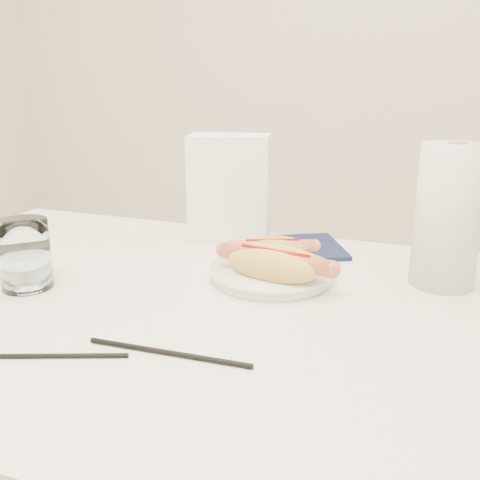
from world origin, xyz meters
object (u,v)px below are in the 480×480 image
(napkin_box, at_px, (229,188))
(hotdog_right, at_px, (275,264))
(water_glass, at_px, (24,254))
(plate, at_px, (271,274))
(hotdog_left, at_px, (272,249))
(table, at_px, (173,331))
(paper_towel_roll, at_px, (448,216))

(napkin_box, bearing_deg, hotdog_right, -67.50)
(hotdog_right, distance_m, water_glass, 0.41)
(plate, distance_m, water_glass, 0.41)
(plate, height_order, napkin_box, napkin_box)
(hotdog_left, bearing_deg, hotdog_right, -92.83)
(plate, bearing_deg, water_glass, -154.59)
(table, bearing_deg, napkin_box, 94.74)
(hotdog_right, distance_m, napkin_box, 0.30)
(hotdog_right, bearing_deg, table, -138.38)
(table, distance_m, napkin_box, 0.37)
(napkin_box, bearing_deg, hotdog_left, -60.26)
(hotdog_right, xyz_separation_m, water_glass, (-0.38, -0.14, 0.02))
(table, height_order, water_glass, water_glass)
(hotdog_left, height_order, napkin_box, napkin_box)
(plate, bearing_deg, hotdog_right, -65.86)
(table, height_order, hotdog_left, hotdog_left)
(napkin_box, height_order, paper_towel_roll, paper_towel_roll)
(table, xyz_separation_m, hotdog_right, (0.14, 0.09, 0.10))
(plate, distance_m, napkin_box, 0.27)
(hotdog_right, height_order, paper_towel_roll, paper_towel_roll)
(table, distance_m, hotdog_left, 0.23)
(napkin_box, xyz_separation_m, paper_towel_roll, (0.43, -0.12, 0.01))
(table, height_order, plate, plate)
(hotdog_left, relative_size, paper_towel_roll, 0.64)
(hotdog_left, bearing_deg, plate, -96.74)
(plate, distance_m, hotdog_left, 0.06)
(table, relative_size, paper_towel_roll, 5.14)
(napkin_box, distance_m, paper_towel_roll, 0.44)
(water_glass, height_order, napkin_box, napkin_box)
(table, distance_m, water_glass, 0.27)
(plate, bearing_deg, hotdog_left, 105.56)
(plate, bearing_deg, table, -134.39)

